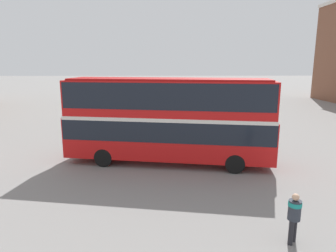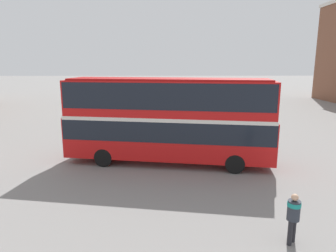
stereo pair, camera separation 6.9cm
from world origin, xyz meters
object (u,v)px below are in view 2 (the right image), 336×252
Objects in this scene: double_decker_bus at (168,116)px; parked_car_kerb_near at (222,114)px; pedestrian_foreground at (293,213)px; parked_car_kerb_far at (103,106)px; parked_car_side_street at (172,108)px.

double_decker_bus is 2.45× the size of parked_car_kerb_near.
parked_car_kerb_near is at bearing 75.91° from double_decker_bus.
parked_car_kerb_far is (-10.68, 25.01, -0.21)m from pedestrian_foreground.
parked_car_side_street reaches higher than parked_car_kerb_near.
pedestrian_foreground is 0.35× the size of parked_car_kerb_near.
parked_car_kerb_near is 13.32m from parked_car_kerb_far.
parked_car_side_street is at bearing -37.26° from pedestrian_foreground.
pedestrian_foreground is at bearing -85.69° from parked_car_kerb_near.
parked_car_side_street is at bearing 170.38° from parked_car_kerb_far.
parked_car_side_street is at bearing 151.49° from parked_car_kerb_near.
parked_car_kerb_near is at bearing -30.99° from parked_car_side_street.
parked_car_kerb_far is (-6.95, 17.15, -1.92)m from double_decker_bus.
parked_car_kerb_near is at bearing -49.34° from pedestrian_foreground.
double_decker_bus is at bearing -85.83° from parked_car_side_street.
parked_car_side_street is (7.71, -0.97, -0.03)m from parked_car_kerb_far.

